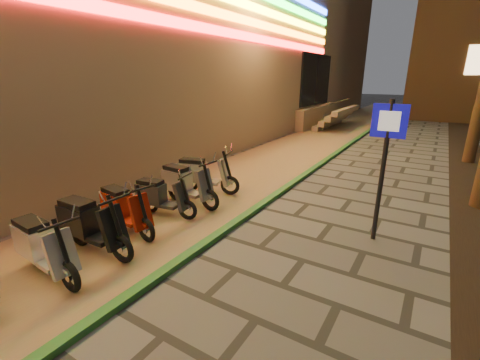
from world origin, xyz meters
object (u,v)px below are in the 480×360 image
Objects in this scene: scooter_6 at (123,208)px; scooter_8 at (185,183)px; pedestrian_sign at (385,153)px; scooter_5 at (89,224)px; scooter_4 at (42,246)px; scooter_7 at (160,196)px; scooter_9 at (202,174)px.

scooter_8 is (0.07, 1.78, 0.03)m from scooter_6.
scooter_5 is at bearing -144.56° from pedestrian_sign.
scooter_5 is (-0.04, 0.84, 0.03)m from scooter_4.
pedestrian_sign is at bearing 46.73° from scooter_4.
scooter_9 is at bearing 85.01° from scooter_7.
pedestrian_sign is 5.95m from scooter_4.
scooter_5 is 1.01× the size of scooter_9.
scooter_6 is 2.65m from scooter_9.
pedestrian_sign is at bearing 7.37° from scooter_7.
scooter_9 reaches higher than scooter_7.
scooter_8 is 1.01× the size of scooter_9.
scooter_9 is (-0.22, 3.50, -0.00)m from scooter_5.
scooter_6 is at bearing 97.12° from scooter_5.
pedestrian_sign reaches higher than scooter_8.
scooter_8 is at bearing 95.84° from scooter_6.
scooter_6 reaches higher than scooter_7.
scooter_8 reaches higher than scooter_4.
scooter_5 reaches higher than scooter_8.
scooter_7 is 0.84m from scooter_8.
scooter_7 is at bearing -101.02° from scooter_9.
scooter_5 is 1.00× the size of scooter_8.
pedestrian_sign is at bearing 10.42° from scooter_8.
pedestrian_sign is at bearing 34.61° from scooter_5.
scooter_4 is 0.84m from scooter_5.
scooter_4 is 1.01× the size of scooter_6.
scooter_5 is at bearing 96.07° from scooter_4.
pedestrian_sign reaches higher than scooter_9.
pedestrian_sign is 4.53m from scooter_8.
pedestrian_sign is 5.45m from scooter_5.
scooter_8 is at bearing 79.32° from scooter_7.
scooter_6 is (-4.41, -2.30, -1.24)m from pedestrian_sign.
scooter_5 is 2.64m from scooter_8.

